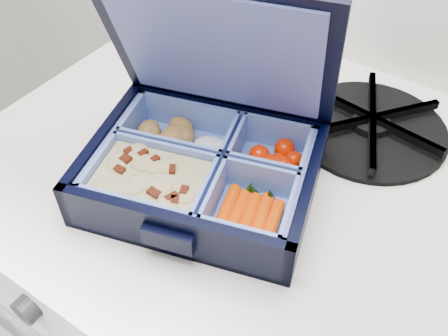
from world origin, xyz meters
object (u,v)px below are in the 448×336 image
Objects in this scene: burner_grate at (371,122)px; fork at (284,115)px; bento_box at (203,171)px; stove at (236,313)px.

burner_grate reaches higher than fork.
bento_box is 0.23m from burner_grate.
fork is at bearing 71.13° from stove.
burner_grate is at bearing 33.67° from fork.
fork is (0.01, 0.16, -0.03)m from bento_box.
burner_grate is (0.12, 0.20, -0.01)m from bento_box.
bento_box is 1.51× the size of fork.
fork is (-0.10, -0.04, -0.01)m from burner_grate.
burner_grate is at bearing 39.47° from stove.
stove is 0.47m from bento_box.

